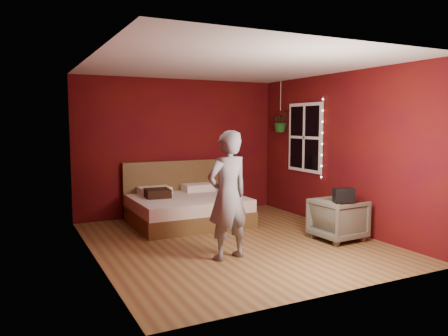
# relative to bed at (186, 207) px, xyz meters

# --- Properties ---
(floor) EXTENTS (4.50, 4.50, 0.00)m
(floor) POSITION_rel_bed_xyz_m (0.17, -1.48, -0.27)
(floor) COLOR olive
(floor) RESTS_ON ground
(room_walls) EXTENTS (4.04, 4.54, 2.62)m
(room_walls) POSITION_rel_bed_xyz_m (0.17, -1.48, 1.41)
(room_walls) COLOR #561109
(room_walls) RESTS_ON ground
(window) EXTENTS (0.05, 0.97, 1.27)m
(window) POSITION_rel_bed_xyz_m (2.14, -0.58, 1.23)
(window) COLOR white
(window) RESTS_ON room_walls
(fairy_lights) EXTENTS (0.04, 0.04, 1.45)m
(fairy_lights) POSITION_rel_bed_xyz_m (2.11, -1.10, 1.23)
(fairy_lights) COLOR silver
(fairy_lights) RESTS_ON room_walls
(bed) EXTENTS (1.91, 1.62, 1.05)m
(bed) POSITION_rel_bed_xyz_m (0.00, 0.00, 0.00)
(bed) COLOR brown
(bed) RESTS_ON ground
(person) EXTENTS (0.67, 0.50, 1.68)m
(person) POSITION_rel_bed_xyz_m (-0.27, -2.17, 0.57)
(person) COLOR slate
(person) RESTS_ON ground
(armchair) EXTENTS (0.74, 0.72, 0.64)m
(armchair) POSITION_rel_bed_xyz_m (1.65, -2.10, 0.05)
(armchair) COLOR #595746
(armchair) RESTS_ON ground
(handbag) EXTENTS (0.32, 0.23, 0.20)m
(handbag) POSITION_rel_bed_xyz_m (1.51, -2.36, 0.47)
(handbag) COLOR black
(handbag) RESTS_ON armchair
(throw_pillow) EXTENTS (0.45, 0.45, 0.15)m
(throw_pillow) POSITION_rel_bed_xyz_m (-0.49, 0.10, 0.28)
(throw_pillow) COLOR #331711
(throw_pillow) RESTS_ON bed
(hanging_plant) EXTENTS (0.49, 0.46, 1.02)m
(hanging_plant) POSITION_rel_bed_xyz_m (2.05, 0.11, 1.52)
(hanging_plant) COLOR silver
(hanging_plant) RESTS_ON room_walls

